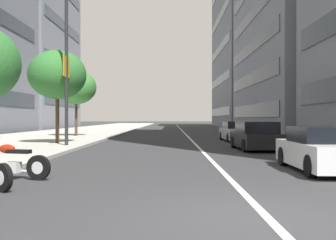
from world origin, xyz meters
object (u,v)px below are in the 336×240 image
at_px(car_far_down_avenue, 324,150).
at_px(car_following_behind, 236,132).
at_px(motorcycle_under_tarp, 11,162).
at_px(street_tree_near_plaza_corner, 76,87).
at_px(car_lead_in_lane, 256,137).
at_px(street_tree_by_lamp_post, 57,75).
at_px(street_lamp_with_banners, 72,47).

xyz_separation_m(car_far_down_avenue, car_following_behind, (15.74, 0.00, 0.01)).
xyz_separation_m(motorcycle_under_tarp, street_tree_near_plaza_corner, (22.24, 3.58, 3.68)).
distance_m(car_far_down_avenue, car_lead_in_lane, 7.91).
distance_m(motorcycle_under_tarp, car_lead_in_lane, 12.68).
bearing_deg(car_far_down_avenue, car_following_behind, 1.23).
distance_m(motorcycle_under_tarp, car_far_down_avenue, 8.90).
bearing_deg(street_tree_by_lamp_post, street_tree_near_plaza_corner, 6.97).
relative_size(street_lamp_with_banners, street_tree_by_lamp_post, 1.66).
height_order(car_far_down_avenue, street_tree_near_plaza_corner, street_tree_near_plaza_corner).
bearing_deg(car_following_behind, motorcycle_under_tarp, 151.54).
bearing_deg(car_following_behind, street_lamp_with_banners, 121.85).
xyz_separation_m(car_lead_in_lane, street_lamp_with_banners, (1.34, 9.50, 4.70)).
relative_size(car_lead_in_lane, street_tree_near_plaza_corner, 0.78).
height_order(car_lead_in_lane, car_following_behind, car_lead_in_lane).
distance_m(motorcycle_under_tarp, street_lamp_with_banners, 11.93).
bearing_deg(car_lead_in_lane, car_far_down_avenue, -179.43).
xyz_separation_m(street_lamp_with_banners, street_tree_by_lamp_post, (1.89, 1.34, -1.26)).
relative_size(car_following_behind, street_tree_near_plaza_corner, 0.86).
bearing_deg(street_lamp_with_banners, car_far_down_avenue, -133.20).
height_order(car_following_behind, street_lamp_with_banners, street_lamp_with_banners).
bearing_deg(street_tree_near_plaza_corner, car_far_down_avenue, -149.16).
bearing_deg(street_tree_by_lamp_post, car_far_down_avenue, -134.89).
xyz_separation_m(motorcycle_under_tarp, car_far_down_avenue, (1.58, -8.76, 0.19)).
bearing_deg(street_lamp_with_banners, car_lead_in_lane, -98.02).
relative_size(motorcycle_under_tarp, street_tree_by_lamp_post, 0.39).
height_order(car_following_behind, street_tree_near_plaza_corner, street_tree_near_plaza_corner).
height_order(street_lamp_with_banners, street_tree_by_lamp_post, street_lamp_with_banners).
relative_size(car_lead_in_lane, car_following_behind, 0.91).
relative_size(motorcycle_under_tarp, car_following_behind, 0.46).
height_order(motorcycle_under_tarp, car_following_behind, motorcycle_under_tarp).
bearing_deg(street_tree_near_plaza_corner, street_lamp_with_banners, -167.65).
height_order(motorcycle_under_tarp, street_lamp_with_banners, street_lamp_with_banners).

